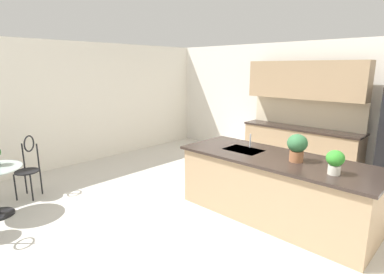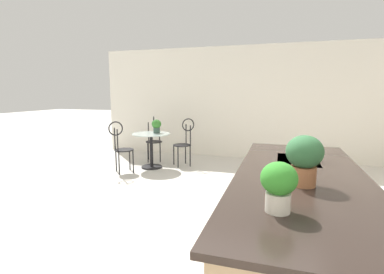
{
  "view_description": "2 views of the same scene",
  "coord_description": "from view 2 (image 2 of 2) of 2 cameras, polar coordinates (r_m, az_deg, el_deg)",
  "views": [
    {
      "loc": [
        2.31,
        -2.95,
        2.16
      ],
      "look_at": [
        -0.74,
        0.22,
        1.15
      ],
      "focal_mm": 28.56,
      "sensor_mm": 36.0,
      "label": 1
    },
    {
      "loc": [
        2.79,
        0.67,
        1.6
      ],
      "look_at": [
        -1.01,
        -0.52,
        0.98
      ],
      "focal_mm": 26.79,
      "sensor_mm": 36.0,
      "label": 2
    }
  ],
  "objects": [
    {
      "name": "chair_near_window",
      "position": [
        5.86,
        -13.95,
        -1.48
      ],
      "size": [
        0.54,
        0.54,
        1.04
      ],
      "color": "black",
      "rests_on": "ground"
    },
    {
      "name": "wall_left_window",
      "position": [
        7.08,
        12.04,
        6.66
      ],
      "size": [
        0.12,
        7.8,
        2.7
      ],
      "primitive_type": "cube",
      "color": "silver",
      "rests_on": "ground"
    },
    {
      "name": "bistro_table",
      "position": [
        6.16,
        -8.1,
        -2.01
      ],
      "size": [
        0.8,
        0.8,
        0.74
      ],
      "color": "black",
      "rests_on": "ground"
    },
    {
      "name": "kitchen_island",
      "position": [
        2.74,
        20.35,
        -16.18
      ],
      "size": [
        2.8,
        1.06,
        0.92
      ],
      "color": "tan",
      "rests_on": "ground"
    },
    {
      "name": "sink_faucet",
      "position": [
        3.11,
        23.74,
        -2.43
      ],
      "size": [
        0.02,
        0.02,
        0.22
      ],
      "primitive_type": "cylinder",
      "color": "#B2B5BA",
      "rests_on": "kitchen_island"
    },
    {
      "name": "chair_by_island",
      "position": [
        6.79,
        -7.59,
        0.09
      ],
      "size": [
        0.52,
        0.5,
        1.04
      ],
      "color": "black",
      "rests_on": "ground"
    },
    {
      "name": "ground_plane",
      "position": [
        3.28,
        3.6,
        -20.31
      ],
      "size": [
        40.0,
        40.0,
        0.0
      ],
      "primitive_type": "plane",
      "color": "beige"
    },
    {
      "name": "potted_plant_on_table",
      "position": [
        6.16,
        -7.08,
        2.32
      ],
      "size": [
        0.2,
        0.2,
        0.29
      ],
      "color": "#385147",
      "rests_on": "bistro_table"
    },
    {
      "name": "potted_plant_counter_near",
      "position": [
        2.24,
        21.45,
        -3.72
      ],
      "size": [
        0.27,
        0.27,
        0.37
      ],
      "color": "#9E603D",
      "rests_on": "kitchen_island"
    },
    {
      "name": "potted_plant_counter_far",
      "position": [
        1.71,
        16.88,
        -8.87
      ],
      "size": [
        0.21,
        0.21,
        0.29
      ],
      "color": "beige",
      "rests_on": "kitchen_island"
    },
    {
      "name": "chair_toward_desk",
      "position": [
        6.26,
        -1.55,
        -0.57
      ],
      "size": [
        0.54,
        0.54,
        1.04
      ],
      "color": "black",
      "rests_on": "ground"
    }
  ]
}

